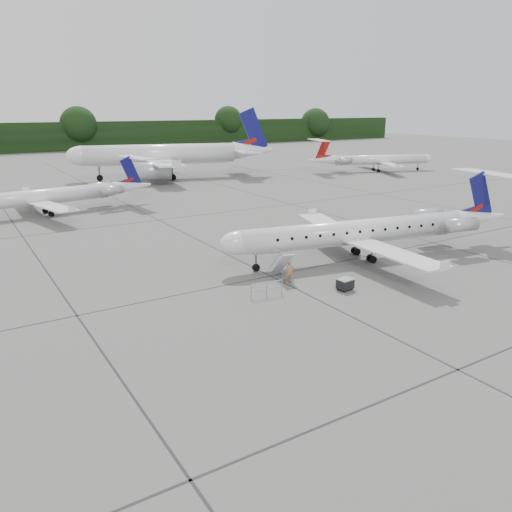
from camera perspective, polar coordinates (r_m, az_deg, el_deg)
ground at (r=36.41m, az=16.00°, el=-3.22°), size 320.00×320.00×0.00m
treeline at (r=155.04m, az=-22.75°, el=12.43°), size 260.00×4.00×8.00m
main_regional_jet at (r=40.85m, az=11.35°, el=4.03°), size 28.53×22.84×6.55m
airstair at (r=36.25m, az=3.01°, el=-0.95°), size 1.26×2.38×2.05m
passenger at (r=35.19m, az=3.85°, el=-1.82°), size 0.72×0.59×1.70m
safety_railing at (r=32.76m, az=1.22°, el=-3.85°), size 2.19×0.38×1.00m
baggage_cart at (r=34.49m, az=10.15°, el=-3.17°), size 1.08×0.92×0.87m
bg_narrowbody at (r=89.05m, az=-10.91°, el=12.43°), size 38.00×31.62×11.79m
bg_regional_left at (r=62.20m, az=-23.68°, el=6.97°), size 24.83×19.21×6.04m
bg_regional_right at (r=101.26m, az=14.11°, el=11.14°), size 28.35×24.31×6.28m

